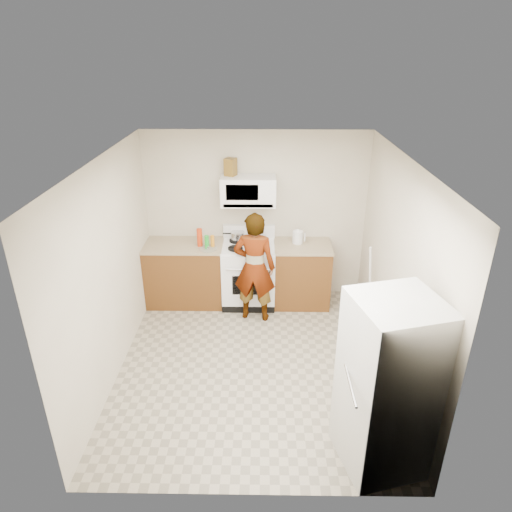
{
  "coord_description": "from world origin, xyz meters",
  "views": [
    {
      "loc": [
        0.1,
        -4.51,
        3.55
      ],
      "look_at": [
        0.02,
        0.55,
        1.19
      ],
      "focal_mm": 32.0,
      "sensor_mm": 36.0,
      "label": 1
    }
  ],
  "objects_px": {
    "kettle": "(298,237)",
    "microwave": "(248,191)",
    "fridge": "(388,386)",
    "person": "(254,268)",
    "saucepan": "(238,236)",
    "gas_range": "(249,273)"
  },
  "relations": [
    {
      "from": "microwave",
      "to": "fridge",
      "type": "bearing_deg",
      "value": -66.5
    },
    {
      "from": "microwave",
      "to": "fridge",
      "type": "height_order",
      "value": "microwave"
    },
    {
      "from": "saucepan",
      "to": "gas_range",
      "type": "bearing_deg",
      "value": -44.11
    },
    {
      "from": "microwave",
      "to": "gas_range",
      "type": "bearing_deg",
      "value": -90.0
    },
    {
      "from": "fridge",
      "to": "saucepan",
      "type": "height_order",
      "value": "fridge"
    },
    {
      "from": "fridge",
      "to": "kettle",
      "type": "height_order",
      "value": "fridge"
    },
    {
      "from": "gas_range",
      "to": "person",
      "type": "relative_size",
      "value": 0.72
    },
    {
      "from": "gas_range",
      "to": "kettle",
      "type": "bearing_deg",
      "value": 6.4
    },
    {
      "from": "gas_range",
      "to": "person",
      "type": "distance_m",
      "value": 0.54
    },
    {
      "from": "gas_range",
      "to": "kettle",
      "type": "relative_size",
      "value": 6.26
    },
    {
      "from": "person",
      "to": "fridge",
      "type": "relative_size",
      "value": 0.93
    },
    {
      "from": "fridge",
      "to": "gas_range",
      "type": "bearing_deg",
      "value": 99.64
    },
    {
      "from": "microwave",
      "to": "person",
      "type": "distance_m",
      "value": 1.08
    },
    {
      "from": "gas_range",
      "to": "person",
      "type": "xyz_separation_m",
      "value": [
        0.09,
        -0.44,
        0.3
      ]
    },
    {
      "from": "fridge",
      "to": "kettle",
      "type": "relative_size",
      "value": 9.42
    },
    {
      "from": "microwave",
      "to": "person",
      "type": "height_order",
      "value": "microwave"
    },
    {
      "from": "kettle",
      "to": "microwave",
      "type": "bearing_deg",
      "value": 158.52
    },
    {
      "from": "microwave",
      "to": "fridge",
      "type": "xyz_separation_m",
      "value": [
        1.3,
        -2.98,
        -0.85
      ]
    },
    {
      "from": "gas_range",
      "to": "saucepan",
      "type": "bearing_deg",
      "value": 135.89
    },
    {
      "from": "microwave",
      "to": "person",
      "type": "bearing_deg",
      "value": -80.68
    },
    {
      "from": "microwave",
      "to": "kettle",
      "type": "xyz_separation_m",
      "value": [
        0.71,
        -0.05,
        -0.67
      ]
    },
    {
      "from": "gas_range",
      "to": "kettle",
      "type": "xyz_separation_m",
      "value": [
        0.71,
        0.08,
        0.54
      ]
    }
  ]
}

